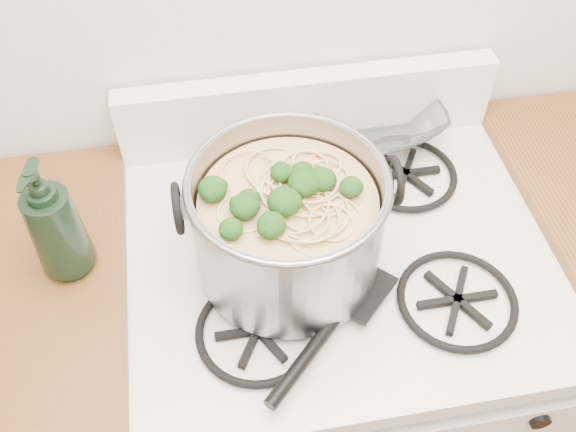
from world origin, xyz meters
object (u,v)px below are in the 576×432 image
(glass_bowl, at_px, (375,125))
(bottle, at_px, (53,220))
(stock_pot, at_px, (288,225))
(spatula, at_px, (359,287))
(gas_range, at_px, (327,369))

(glass_bowl, bearing_deg, bottle, -158.08)
(stock_pot, bearing_deg, bottle, 170.65)
(stock_pot, relative_size, glass_bowl, 3.38)
(spatula, distance_m, glass_bowl, 0.41)
(glass_bowl, relative_size, bottle, 0.43)
(bottle, bearing_deg, glass_bowl, 35.71)
(glass_bowl, distance_m, bottle, 0.66)
(stock_pot, relative_size, spatula, 1.13)
(gas_range, relative_size, bottle, 3.80)
(stock_pot, bearing_deg, glass_bowl, 52.25)
(spatula, bearing_deg, bottle, -151.40)
(gas_range, height_order, glass_bowl, glass_bowl)
(bottle, bearing_deg, stock_pot, 4.45)
(gas_range, height_order, bottle, bottle)
(stock_pot, bearing_deg, spatula, -36.72)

